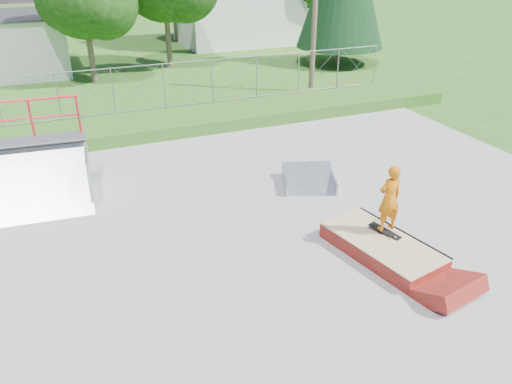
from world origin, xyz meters
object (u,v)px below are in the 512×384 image
(grind_box, at_px, (382,248))
(flat_bank_ramp, at_px, (309,179))
(skater, at_px, (389,201))
(quarter_pipe, at_px, (34,160))

(grind_box, distance_m, flat_bank_ramp, 3.91)
(grind_box, relative_size, skater, 1.89)
(flat_bank_ramp, bearing_deg, skater, -68.93)
(grind_box, distance_m, quarter_pipe, 9.25)
(quarter_pipe, relative_size, flat_bank_ramp, 1.71)
(grind_box, height_order, skater, skater)
(grind_box, xyz_separation_m, quarter_pipe, (-7.18, 5.71, 1.14))
(quarter_pipe, relative_size, skater, 1.69)
(grind_box, relative_size, flat_bank_ramp, 1.92)
(flat_bank_ramp, distance_m, skater, 3.81)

